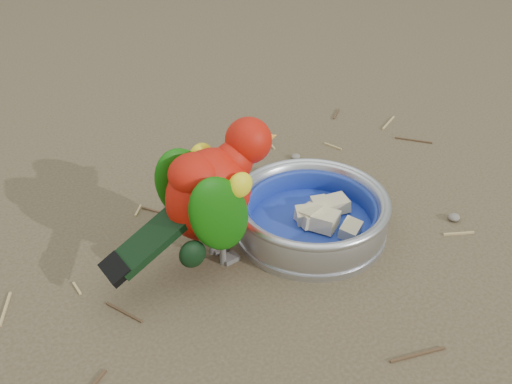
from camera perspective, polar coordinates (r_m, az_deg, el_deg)
ground at (r=0.76m, az=5.75°, el=-8.98°), size 60.00×60.00×0.00m
food_bowl at (r=0.84m, az=5.43°, el=-3.53°), size 0.22×0.22×0.02m
bowl_wall at (r=0.82m, az=5.54°, el=-1.87°), size 0.22×0.22×0.04m
fruit_wedges at (r=0.82m, az=5.52°, el=-2.26°), size 0.13×0.13×0.03m
lory_parrot at (r=0.74m, az=-4.39°, el=-1.10°), size 0.24×0.12×0.19m
ground_debris at (r=0.81m, az=2.35°, el=-5.66°), size 0.90×0.80×0.01m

